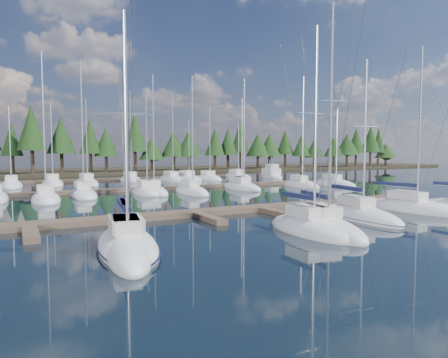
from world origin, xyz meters
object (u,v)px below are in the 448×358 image
main_dock (261,209)px  front_sailboat_0 (127,246)px  front_sailboat_3 (325,227)px  front_sailboat_1 (127,245)px  front_sailboat_4 (359,215)px  motor_yacht_right (271,175)px  front_sailboat_2 (310,228)px  front_sailboat_5 (412,208)px

main_dock → front_sailboat_0: front_sailboat_0 is taller
front_sailboat_0 → front_sailboat_3: (12.61, -0.81, 0.02)m
front_sailboat_0 → front_sailboat_3: front_sailboat_3 is taller
front_sailboat_1 → front_sailboat_4: 18.25m
front_sailboat_4 → motor_yacht_right: front_sailboat_4 is taller
front_sailboat_0 → front_sailboat_4: 18.38m
front_sailboat_3 → motor_yacht_right: front_sailboat_3 is taller
front_sailboat_1 → motor_yacht_right: 58.91m
front_sailboat_3 → front_sailboat_4: (5.69, 2.52, -0.03)m
front_sailboat_2 → front_sailboat_4: bearing=19.2°
front_sailboat_1 → front_sailboat_2: front_sailboat_2 is taller
front_sailboat_1 → front_sailboat_4: front_sailboat_4 is taller
motor_yacht_right → front_sailboat_3: bearing=-120.8°
front_sailboat_0 → front_sailboat_2: size_ratio=0.94×
main_dock → front_sailboat_2: 9.39m
main_dock → front_sailboat_0: bearing=-148.4°
front_sailboat_3 → front_sailboat_4: 6.22m
main_dock → front_sailboat_1: front_sailboat_1 is taller
front_sailboat_5 → motor_yacht_right: 44.05m
front_sailboat_4 → main_dock: bearing=124.1°
main_dock → front_sailboat_3: 9.33m
front_sailboat_4 → motor_yacht_right: (21.16, 42.47, 0.21)m
main_dock → front_sailboat_3: front_sailboat_3 is taller
front_sailboat_2 → front_sailboat_5: size_ratio=0.93×
front_sailboat_1 → front_sailboat_2: size_ratio=0.94×
front_sailboat_0 → motor_yacht_right: bearing=48.2°
front_sailboat_3 → front_sailboat_2: bearing=172.6°
front_sailboat_2 → front_sailboat_3: bearing=-7.4°
front_sailboat_0 → motor_yacht_right: size_ratio=1.39×
front_sailboat_1 → front_sailboat_2: bearing=-5.1°
front_sailboat_1 → front_sailboat_5: bearing=4.7°
front_sailboat_3 → front_sailboat_5: (12.75, 3.26, -0.01)m
front_sailboat_1 → front_sailboat_4: size_ratio=1.00×
main_dock → motor_yacht_right: motor_yacht_right is taller
motor_yacht_right → front_sailboat_5: bearing=-108.7°
front_sailboat_2 → front_sailboat_0: bearing=176.7°
main_dock → front_sailboat_0: 16.12m
main_dock → front_sailboat_3: (-1.11, -9.27, 0.10)m
front_sailboat_5 → motor_yacht_right: bearing=71.3°
front_sailboat_3 → front_sailboat_5: size_ratio=1.03×
front_sailboat_2 → motor_yacht_right: bearing=58.1°
front_sailboat_3 → front_sailboat_5: 13.16m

